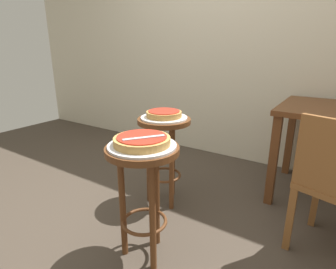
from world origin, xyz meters
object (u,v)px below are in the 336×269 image
(stool_middle, at_px, (164,141))
(pizza_middle, at_px, (164,114))
(stool_foreground, at_px, (143,177))
(serving_plate_middle, at_px, (164,118))
(pizza_server_knife, at_px, (144,138))
(serving_plate_foreground, at_px, (142,146))
(pizza_foreground, at_px, (142,141))

(stool_middle, bearing_deg, pizza_middle, 86.42)
(stool_foreground, height_order, stool_middle, same)
(stool_middle, xyz_separation_m, serving_plate_middle, (0.00, 0.00, 0.18))
(stool_foreground, bearing_deg, pizza_server_knife, -33.69)
(stool_foreground, bearing_deg, serving_plate_middle, 113.29)
(serving_plate_foreground, bearing_deg, pizza_server_knife, -33.69)
(pizza_foreground, relative_size, pizza_server_knife, 1.35)
(serving_plate_foreground, relative_size, pizza_middle, 1.40)
(serving_plate_middle, bearing_deg, pizza_middle, 0.00)
(serving_plate_middle, xyz_separation_m, pizza_middle, (0.00, 0.00, 0.03))
(pizza_server_knife, bearing_deg, stool_foreground, 92.35)
(pizza_server_knife, bearing_deg, serving_plate_foreground, 92.35)
(pizza_foreground, relative_size, stool_middle, 0.43)
(serving_plate_foreground, xyz_separation_m, serving_plate_middle, (-0.24, 0.56, 0.00))
(serving_plate_foreground, bearing_deg, pizza_foreground, 0.00)
(serving_plate_middle, relative_size, pizza_server_knife, 1.56)
(stool_middle, height_order, serving_plate_middle, serving_plate_middle)
(stool_middle, xyz_separation_m, pizza_middle, (0.00, 0.00, 0.21))
(serving_plate_middle, height_order, pizza_server_knife, pizza_server_knife)
(serving_plate_middle, bearing_deg, stool_foreground, -66.71)
(stool_middle, bearing_deg, stool_foreground, -66.71)
(serving_plate_foreground, distance_m, pizza_foreground, 0.03)
(stool_foreground, distance_m, serving_plate_foreground, 0.18)
(stool_foreground, bearing_deg, pizza_foreground, 90.00)
(serving_plate_foreground, bearing_deg, pizza_middle, 113.29)
(serving_plate_foreground, height_order, stool_middle, serving_plate_foreground)
(serving_plate_middle, distance_m, pizza_middle, 0.03)
(serving_plate_foreground, relative_size, stool_middle, 0.53)
(serving_plate_foreground, xyz_separation_m, pizza_server_knife, (0.03, -0.02, 0.06))
(serving_plate_foreground, relative_size, serving_plate_middle, 1.06)
(stool_foreground, xyz_separation_m, stool_middle, (-0.24, 0.56, 0.00))
(pizza_foreground, xyz_separation_m, pizza_server_knife, (0.03, -0.02, 0.03))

